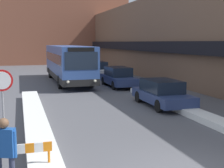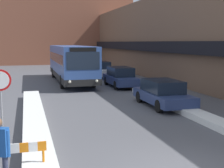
# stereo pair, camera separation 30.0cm
# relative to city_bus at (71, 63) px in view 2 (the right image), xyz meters

# --- Properties ---
(building_row_right) EXTENTS (5.50, 60.00, 7.65)m
(building_row_right) POSITION_rel_city_bus_xyz_m (10.08, 4.08, 2.12)
(building_row_right) COLOR brown
(building_row_right) RESTS_ON ground_plane
(building_backdrop_far) EXTENTS (26.00, 8.00, 17.23)m
(building_backdrop_far) POSITION_rel_city_bus_xyz_m (0.11, 25.34, 6.92)
(building_backdrop_far) COLOR brown
(building_backdrop_far) RESTS_ON ground_plane
(snow_bank_left) EXTENTS (0.90, 14.21, 0.40)m
(snow_bank_left) POSITION_rel_city_bus_xyz_m (-3.49, -14.03, -1.49)
(snow_bank_left) COLOR silver
(snow_bank_left) RESTS_ON ground_plane
(snow_bank_right) EXTENTS (0.90, 11.27, 0.29)m
(snow_bank_right) POSITION_rel_city_bus_xyz_m (3.71, -12.38, -1.55)
(snow_bank_right) COLOR silver
(snow_bank_right) RESTS_ON ground_plane
(city_bus) EXTENTS (2.64, 12.10, 3.12)m
(city_bus) POSITION_rel_city_bus_xyz_m (0.00, 0.00, 0.00)
(city_bus) COLOR #335193
(city_bus) RESTS_ON ground_plane
(parked_car_front) EXTENTS (1.88, 4.44, 1.42)m
(parked_car_front) POSITION_rel_city_bus_xyz_m (3.31, -11.59, -0.98)
(parked_car_front) COLOR navy
(parked_car_front) RESTS_ON ground_plane
(parked_car_middle) EXTENTS (1.81, 4.58, 1.52)m
(parked_car_middle) POSITION_rel_city_bus_xyz_m (3.31, -3.87, -0.93)
(parked_car_middle) COLOR navy
(parked_car_middle) RESTS_ON ground_plane
(parked_car_back) EXTENTS (1.86, 4.28, 1.55)m
(parked_car_back) POSITION_rel_city_bus_xyz_m (3.31, 2.93, -0.93)
(parked_car_back) COLOR silver
(parked_car_back) RESTS_ON ground_plane
(stop_sign) EXTENTS (0.76, 0.08, 2.49)m
(stop_sign) POSITION_rel_city_bus_xyz_m (-4.64, -15.33, 0.12)
(stop_sign) COLOR gray
(stop_sign) RESTS_ON ground_plane
(construction_barricade) EXTENTS (1.10, 0.06, 0.94)m
(construction_barricade) POSITION_rel_city_bus_xyz_m (-3.87, -19.00, -1.02)
(construction_barricade) COLOR orange
(construction_barricade) RESTS_ON ground_plane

